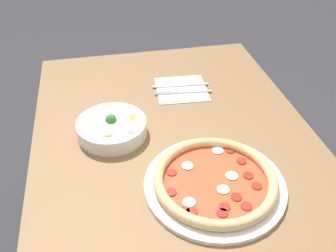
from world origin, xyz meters
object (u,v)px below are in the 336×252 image
Objects in this scene: pizza at (215,181)px; knife at (183,85)px; bowl at (112,127)px; fork at (184,92)px.

knife is (0.48, -0.03, -0.01)m from pizza.
bowl reaches higher than pizza.
pizza is at bearing 93.18° from fork.
knife is (0.05, -0.01, -0.00)m from fork.
bowl is at bearing 41.70° from pizza.
pizza is 1.80× the size of knife.
pizza is at bearing 92.74° from knife.
knife is at bearing -91.29° from fork.
pizza reaches higher than fork.
pizza is 0.44m from fork.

